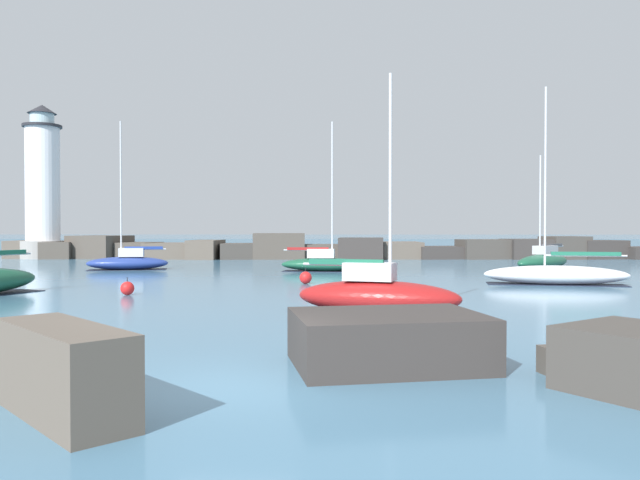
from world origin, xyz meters
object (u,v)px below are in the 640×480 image
(sailboat_moored_1, at_px, (128,261))
(mooring_buoy_orange_near, at_px, (306,278))
(lighthouse, at_px, (43,191))
(sailboat_moored_5, at_px, (543,261))
(sailboat_moored_0, at_px, (325,263))
(sailboat_moored_3, at_px, (556,274))
(mooring_buoy_far_side, at_px, (127,288))
(sailboat_moored_4, at_px, (377,294))

(sailboat_moored_1, xyz_separation_m, mooring_buoy_orange_near, (13.73, -11.18, -0.28))
(lighthouse, distance_m, sailboat_moored_5, 48.50)
(sailboat_moored_0, relative_size, sailboat_moored_3, 0.99)
(sailboat_moored_0, xyz_separation_m, sailboat_moored_1, (-14.59, 1.19, 0.01))
(sailboat_moored_1, height_order, mooring_buoy_far_side, sailboat_moored_1)
(sailboat_moored_5, xyz_separation_m, mooring_buoy_far_side, (-24.94, -18.53, -0.35))
(mooring_buoy_orange_near, bearing_deg, sailboat_moored_4, -75.15)
(sailboat_moored_4, relative_size, mooring_buoy_orange_near, 9.72)
(sailboat_moored_1, bearing_deg, mooring_buoy_orange_near, -39.16)
(sailboat_moored_5, bearing_deg, sailboat_moored_1, -177.68)
(sailboat_moored_0, bearing_deg, lighthouse, 147.83)
(sailboat_moored_4, height_order, mooring_buoy_orange_near, sailboat_moored_4)
(sailboat_moored_0, bearing_deg, sailboat_moored_3, -38.37)
(mooring_buoy_orange_near, bearing_deg, sailboat_moored_0, 85.11)
(sailboat_moored_0, xyz_separation_m, sailboat_moored_5, (16.21, 2.44, 0.05))
(sailboat_moored_1, bearing_deg, sailboat_moored_4, -53.91)
(sailboat_moored_0, distance_m, sailboat_moored_4, 22.14)
(sailboat_moored_5, bearing_deg, sailboat_moored_3, -105.22)
(lighthouse, xyz_separation_m, sailboat_moored_4, (31.51, -40.37, -6.18))
(lighthouse, relative_size, sailboat_moored_4, 1.83)
(mooring_buoy_far_side, bearing_deg, sailboat_moored_1, 108.72)
(lighthouse, height_order, sailboat_moored_5, lighthouse)
(sailboat_moored_3, xyz_separation_m, mooring_buoy_far_side, (-21.52, -5.96, -0.26))
(sailboat_moored_5, bearing_deg, lighthouse, 160.68)
(lighthouse, distance_m, mooring_buoy_orange_near, 40.60)
(sailboat_moored_1, distance_m, sailboat_moored_4, 28.72)
(mooring_buoy_orange_near, bearing_deg, sailboat_moored_1, 140.84)
(sailboat_moored_0, relative_size, mooring_buoy_orange_near, 12.10)
(sailboat_moored_0, bearing_deg, sailboat_moored_4, -83.95)
(sailboat_moored_4, bearing_deg, sailboat_moored_5, 60.42)
(sailboat_moored_3, relative_size, sailboat_moored_4, 1.26)
(sailboat_moored_4, height_order, mooring_buoy_far_side, sailboat_moored_4)
(sailboat_moored_0, relative_size, sailboat_moored_1, 0.97)
(sailboat_moored_0, relative_size, sailboat_moored_5, 1.26)
(sailboat_moored_1, distance_m, sailboat_moored_5, 30.82)
(sailboat_moored_4, bearing_deg, sailboat_moored_0, 96.05)
(sailboat_moored_1, bearing_deg, sailboat_moored_5, 2.32)
(sailboat_moored_3, bearing_deg, sailboat_moored_1, 157.54)
(sailboat_moored_0, distance_m, mooring_buoy_far_side, 18.31)
(sailboat_moored_3, height_order, sailboat_moored_5, sailboat_moored_3)
(sailboat_moored_5, relative_size, mooring_buoy_orange_near, 9.60)
(sailboat_moored_3, bearing_deg, sailboat_moored_5, 74.78)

